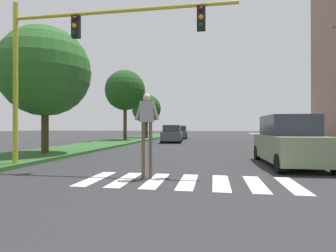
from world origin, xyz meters
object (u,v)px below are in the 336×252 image
at_px(tree_far, 125,90).
at_px(sedan_distant, 180,133).
at_px(tree_mid, 45,71).
at_px(tree_distant, 146,109).
at_px(sedan_midblock, 172,134).
at_px(pedestrian_performer, 147,122).
at_px(suv_crossing, 289,142).
at_px(traffic_light_gantry, 74,48).

relative_size(tree_far, sedan_distant, 1.63).
relative_size(tree_mid, sedan_distant, 1.45).
xyz_separation_m(tree_distant, sedan_midblock, (4.54, -7.83, -3.04)).
distance_m(tree_mid, pedestrian_performer, 8.79).
relative_size(tree_mid, sedan_midblock, 1.54).
bearing_deg(pedestrian_performer, sedan_distant, 94.90).
height_order(tree_distant, pedestrian_performer, tree_distant).
height_order(tree_distant, sedan_distant, tree_distant).
height_order(tree_mid, suv_crossing, tree_mid).
bearing_deg(sedan_midblock, tree_distant, 120.07).
xyz_separation_m(tree_distant, pedestrian_performer, (6.55, -25.80, -2.16)).
xyz_separation_m(tree_mid, suv_crossing, (11.55, -1.51, -3.46)).
bearing_deg(sedan_midblock, suv_crossing, -64.61).
height_order(tree_mid, tree_far, tree_far).
xyz_separation_m(tree_distant, traffic_light_gantry, (3.56, -24.55, 0.51)).
bearing_deg(suv_crossing, sedan_distant, 107.24).
height_order(pedestrian_performer, sedan_midblock, pedestrian_performer).
bearing_deg(tree_far, pedestrian_performer, -69.55).
bearing_deg(tree_far, traffic_light_gantry, -76.75).
height_order(suv_crossing, sedan_midblock, suv_crossing).
height_order(tree_distant, sedan_midblock, tree_distant).
bearing_deg(pedestrian_performer, sedan_midblock, 96.41).
distance_m(tree_far, suv_crossing, 20.75).
distance_m(sedan_midblock, sedan_distant, 8.45).
relative_size(tree_mid, tree_distant, 1.19).
bearing_deg(tree_far, suv_crossing, -53.03).
xyz_separation_m(tree_far, suv_crossing, (12.19, -16.19, -4.45)).
bearing_deg(traffic_light_gantry, tree_distant, 98.24).
distance_m(tree_far, tree_distant, 6.36).
height_order(tree_distant, suv_crossing, tree_distant).
distance_m(tree_distant, sedan_midblock, 9.55).
height_order(tree_far, traffic_light_gantry, tree_far).
bearing_deg(tree_distant, pedestrian_performer, -75.75).
bearing_deg(tree_mid, suv_crossing, -7.44).
distance_m(tree_mid, tree_far, 14.73).
relative_size(tree_far, traffic_light_gantry, 0.90).
relative_size(tree_distant, traffic_light_gantry, 0.68).
xyz_separation_m(tree_far, sedan_midblock, (5.32, -1.71, -4.60)).
xyz_separation_m(traffic_light_gantry, suv_crossing, (7.85, 2.24, -3.40)).
bearing_deg(traffic_light_gantry, sedan_midblock, 86.65).
distance_m(tree_mid, tree_distant, 20.81).
distance_m(tree_far, traffic_light_gantry, 18.97).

